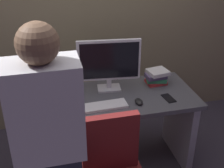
# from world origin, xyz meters

# --- Properties ---
(ground_plane) EXTENTS (9.00, 9.00, 0.00)m
(ground_plane) POSITION_xyz_m (0.00, 0.00, 0.00)
(ground_plane) COLOR #3D3842
(desk) EXTENTS (1.46, 0.65, 0.75)m
(desk) POSITION_xyz_m (0.00, 0.00, 0.52)
(desk) COLOR #4C4C51
(desk) RESTS_ON ground
(person_at_desk) EXTENTS (0.40, 0.24, 1.64)m
(person_at_desk) POSITION_xyz_m (-0.54, -0.72, 0.84)
(person_at_desk) COLOR #262838
(person_at_desk) RESTS_ON ground
(monitor) EXTENTS (0.54, 0.16, 0.46)m
(monitor) POSITION_xyz_m (0.02, 0.14, 1.00)
(monitor) COLOR silver
(monitor) RESTS_ON desk
(keyboard) EXTENTS (0.43, 0.15, 0.02)m
(keyboard) POSITION_xyz_m (-0.12, -0.14, 0.76)
(keyboard) COLOR white
(keyboard) RESTS_ON desk
(mouse) EXTENTS (0.06, 0.10, 0.03)m
(mouse) POSITION_xyz_m (0.20, -0.15, 0.76)
(mouse) COLOR black
(mouse) RESTS_ON desk
(cup_near_keyboard) EXTENTS (0.08, 0.08, 0.10)m
(cup_near_keyboard) POSITION_xyz_m (-0.50, -0.07, 0.79)
(cup_near_keyboard) COLOR #3372B2
(cup_near_keyboard) RESTS_ON desk
(cup_by_monitor) EXTENTS (0.08, 0.08, 0.09)m
(cup_by_monitor) POSITION_xyz_m (-0.46, 0.21, 0.79)
(cup_by_monitor) COLOR silver
(cup_by_monitor) RESTS_ON desk
(book_stack) EXTENTS (0.21, 0.18, 0.14)m
(book_stack) POSITION_xyz_m (0.46, 0.14, 0.82)
(book_stack) COLOR red
(book_stack) RESTS_ON desk
(cell_phone) EXTENTS (0.09, 0.15, 0.01)m
(cell_phone) POSITION_xyz_m (0.47, -0.14, 0.75)
(cell_phone) COLOR black
(cell_phone) RESTS_ON desk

